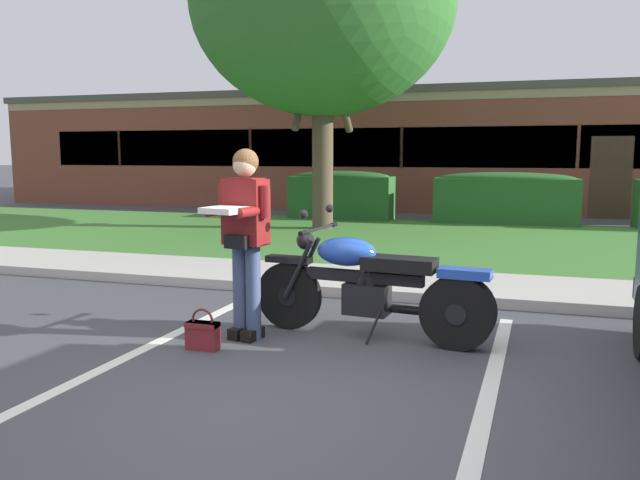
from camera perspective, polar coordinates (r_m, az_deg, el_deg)
name	(u,v)px	position (r m, az deg, el deg)	size (l,w,h in m)	color
ground_plane	(299,389)	(4.57, -1.91, -13.43)	(140.00, 140.00, 0.00)	#424247
curb_strip	(382,294)	(7.26, 5.71, -4.90)	(60.00, 0.20, 0.12)	#B7B2A8
concrete_walk	(396,281)	(8.08, 6.93, -3.76)	(60.00, 1.50, 0.08)	#B7B2A8
grass_lawn	(435,240)	(12.04, 10.42, -0.04)	(60.00, 6.61, 0.06)	#3D752D
stall_stripe_0	(124,358)	(5.43, -17.46, -10.25)	(0.12, 4.40, 0.01)	silver
stall_stripe_1	(487,399)	(4.53, 14.99, -13.83)	(0.12, 4.40, 0.01)	silver
motorcycle	(379,287)	(5.63, 5.36, -4.25)	(2.24, 0.82, 1.18)	black
rider_person	(244,228)	(5.57, -6.91, 1.08)	(0.53, 0.63, 1.70)	black
handbag	(203,333)	(5.48, -10.64, -8.32)	(0.28, 0.13, 0.36)	maroon
shade_tree	(323,2)	(13.77, 0.25, 20.84)	(5.48, 5.48, 7.09)	#4C3D2D
hedge_left	(341,194)	(15.67, 1.96, 4.17)	(2.56, 0.90, 1.24)	#235623
hedge_center_left	(505,198)	(15.12, 16.53, 3.72)	(3.22, 0.90, 1.24)	#235623
brick_building	(424,150)	(22.17, 9.47, 8.05)	(27.12, 9.15, 3.53)	brown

